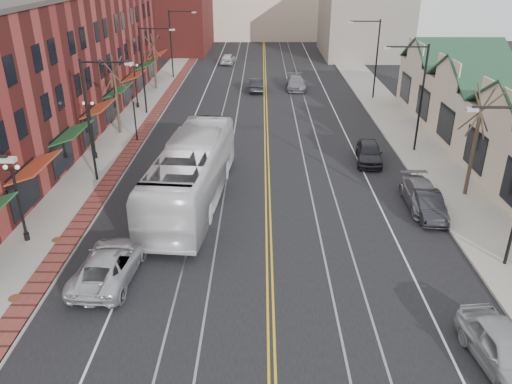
{
  "coord_description": "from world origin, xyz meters",
  "views": [
    {
      "loc": [
        -0.44,
        -14.7,
        13.65
      ],
      "look_at": [
        -0.7,
        10.14,
        2.0
      ],
      "focal_mm": 35.0,
      "sensor_mm": 36.0,
      "label": 1
    }
  ],
  "objects_px": {
    "parked_car_c": "(422,195)",
    "parked_car_d": "(369,152)",
    "transit_bus": "(192,173)",
    "parked_car_a": "(505,351)",
    "parked_suv": "(109,264)",
    "parked_car_b": "(428,205)"
  },
  "relations": [
    {
      "from": "parked_car_d",
      "to": "parked_suv",
      "type": "bearing_deg",
      "value": -127.98
    },
    {
      "from": "parked_car_a",
      "to": "parked_car_b",
      "type": "xyz_separation_m",
      "value": [
        0.87,
        12.02,
        -0.12
      ]
    },
    {
      "from": "parked_car_a",
      "to": "parked_car_d",
      "type": "bearing_deg",
      "value": 85.9
    },
    {
      "from": "parked_car_c",
      "to": "parked_car_d",
      "type": "distance_m",
      "value": 7.44
    },
    {
      "from": "parked_suv",
      "to": "parked_car_c",
      "type": "xyz_separation_m",
      "value": [
        16.8,
        7.74,
        -0.04
      ]
    },
    {
      "from": "parked_car_c",
      "to": "parked_car_d",
      "type": "xyz_separation_m",
      "value": [
        -1.8,
        7.22,
        0.05
      ]
    },
    {
      "from": "parked_car_a",
      "to": "parked_car_b",
      "type": "height_order",
      "value": "parked_car_a"
    },
    {
      "from": "transit_bus",
      "to": "parked_car_d",
      "type": "bearing_deg",
      "value": -145.73
    },
    {
      "from": "parked_car_c",
      "to": "parked_car_b",
      "type": "bearing_deg",
      "value": -88.68
    },
    {
      "from": "transit_bus",
      "to": "parked_suv",
      "type": "height_order",
      "value": "transit_bus"
    },
    {
      "from": "parked_car_a",
      "to": "parked_car_c",
      "type": "xyz_separation_m",
      "value": [
        0.87,
        13.27,
        -0.1
      ]
    },
    {
      "from": "parked_car_a",
      "to": "parked_car_d",
      "type": "distance_m",
      "value": 20.5
    },
    {
      "from": "parked_car_c",
      "to": "parked_car_d",
      "type": "relative_size",
      "value": 1.1
    },
    {
      "from": "parked_car_c",
      "to": "parked_car_d",
      "type": "height_order",
      "value": "parked_car_d"
    },
    {
      "from": "parked_suv",
      "to": "parked_car_a",
      "type": "xyz_separation_m",
      "value": [
        15.93,
        -5.53,
        0.05
      ]
    },
    {
      "from": "parked_car_b",
      "to": "parked_car_d",
      "type": "height_order",
      "value": "parked_car_d"
    },
    {
      "from": "parked_suv",
      "to": "parked_car_b",
      "type": "xyz_separation_m",
      "value": [
        16.8,
        6.49,
        -0.07
      ]
    },
    {
      "from": "parked_car_b",
      "to": "parked_suv",
      "type": "bearing_deg",
      "value": -155.82
    },
    {
      "from": "parked_car_b",
      "to": "parked_car_a",
      "type": "bearing_deg",
      "value": -91.09
    },
    {
      "from": "transit_bus",
      "to": "parked_car_a",
      "type": "xyz_separation_m",
      "value": [
        13.04,
        -13.67,
        -1.13
      ]
    },
    {
      "from": "parked_car_a",
      "to": "parked_car_b",
      "type": "bearing_deg",
      "value": 79.16
    },
    {
      "from": "parked_car_a",
      "to": "parked_car_c",
      "type": "bearing_deg",
      "value": 79.55
    }
  ]
}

